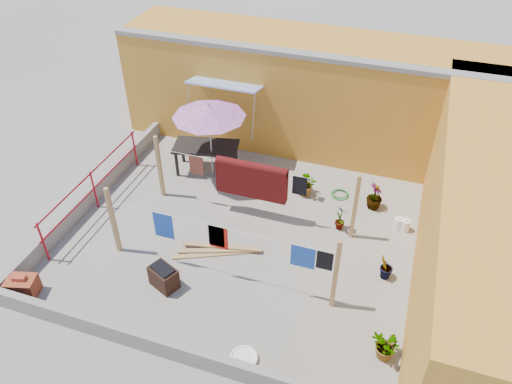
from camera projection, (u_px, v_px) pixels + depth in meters
ground at (241, 235)px, 12.01m from camera, size 80.00×80.00×0.00m
wall_back at (313, 93)px, 14.40m from camera, size 11.00×3.27×3.21m
wall_right at (491, 233)px, 9.70m from camera, size 2.40×9.00×3.20m
parapet_front at (174, 351)px, 9.19m from camera, size 8.30×0.16×0.44m
parapet_left at (94, 194)px, 12.91m from camera, size 0.16×7.30×0.44m
red_railing at (93, 184)px, 12.40m from camera, size 0.05×4.20×1.10m
clothesline_rig at (249, 188)px, 11.76m from camera, size 5.09×2.35×1.80m
patio_umbrella at (209, 112)px, 12.60m from camera, size 2.08×2.08×2.29m
outdoor_table at (206, 148)px, 13.67m from camera, size 1.90×1.23×0.82m
brick_stack at (23, 286)px, 10.42m from camera, size 0.69×0.58×0.52m
lumber_pile at (217, 250)px, 11.50m from camera, size 1.92×0.94×0.12m
brazier at (164, 277)px, 10.58m from camera, size 0.71×0.60×0.54m
white_basin at (244, 358)px, 9.27m from camera, size 0.54×0.54×0.09m
water_jug_a at (405, 225)px, 12.04m from camera, size 0.22×0.22×0.34m
water_jug_b at (398, 223)px, 12.10m from camera, size 0.22×0.22×0.35m
green_hose at (340, 194)px, 13.20m from camera, size 0.48×0.48×0.07m
plant_back_a at (306, 184)px, 13.05m from camera, size 0.67×0.59×0.70m
plant_back_b at (375, 196)px, 12.60m from camera, size 0.46×0.46×0.72m
plant_right_a at (341, 217)px, 11.95m from camera, size 0.47×0.43×0.74m
plant_right_b at (386, 268)px, 10.71m from camera, size 0.41×0.44×0.65m
plant_right_c at (387, 347)px, 9.15m from camera, size 0.73×0.74×0.62m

